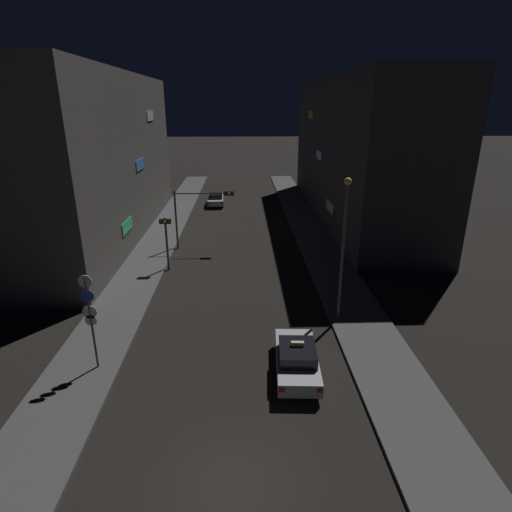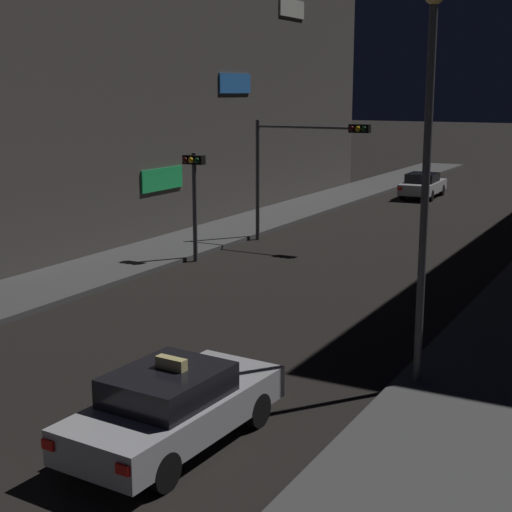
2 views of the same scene
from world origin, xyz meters
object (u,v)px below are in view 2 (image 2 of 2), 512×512
at_px(traffic_light_overhead, 301,154).
at_px(street_lamp_near_block, 427,159).
at_px(far_car, 423,185).
at_px(traffic_light_left_kerb, 194,184).
at_px(taxi, 174,406).

bearing_deg(traffic_light_overhead, street_lamp_near_block, -55.59).
bearing_deg(street_lamp_near_block, far_car, 106.32).
bearing_deg(traffic_light_left_kerb, street_lamp_near_block, -36.82).
relative_size(taxi, far_car, 1.00).
bearing_deg(street_lamp_near_block, taxi, -121.98).
bearing_deg(far_car, traffic_light_left_kerb, -96.29).
bearing_deg(far_car, traffic_light_overhead, -91.20).
bearing_deg(taxi, traffic_light_left_kerb, 121.60).
xyz_separation_m(traffic_light_overhead, street_lamp_near_block, (8.67, -12.66, 1.12)).
bearing_deg(taxi, far_car, 99.36).
distance_m(far_car, traffic_light_overhead, 16.09).
height_order(traffic_light_overhead, street_lamp_near_block, street_lamp_near_block).
height_order(taxi, street_lamp_near_block, street_lamp_near_block).
bearing_deg(taxi, traffic_light_overhead, 108.53).
relative_size(taxi, traffic_light_left_kerb, 1.16).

